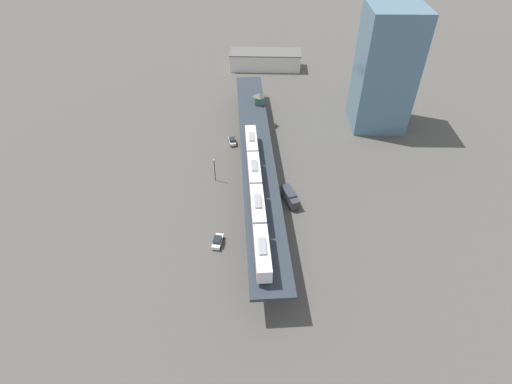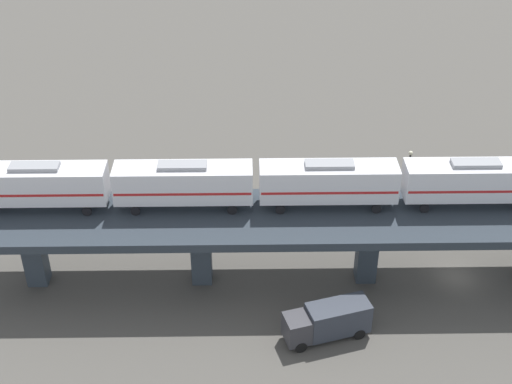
{
  "view_description": "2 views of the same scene",
  "coord_description": "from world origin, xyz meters",
  "px_view_note": "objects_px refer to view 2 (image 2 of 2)",
  "views": [
    {
      "loc": [
        1.53,
        -87.35,
        66.84
      ],
      "look_at": [
        0.13,
        -18.59,
        8.69
      ],
      "focal_mm": 28.0,
      "sensor_mm": 36.0,
      "label": 1
    },
    {
      "loc": [
        52.07,
        -15.09,
        43.0
      ],
      "look_at": [
        0.13,
        -18.59,
        8.69
      ],
      "focal_mm": 50.0,
      "sensor_mm": 36.0,
      "label": 2
    }
  ],
  "objects_px": {
    "delivery_truck": "(328,321)",
    "street_lamp": "(408,175)",
    "subway_train": "(256,182)",
    "street_car_white": "(185,207)"
  },
  "relations": [
    {
      "from": "street_car_white",
      "to": "subway_train",
      "type": "bearing_deg",
      "value": 43.55
    },
    {
      "from": "delivery_truck",
      "to": "street_lamp",
      "type": "bearing_deg",
      "value": 156.8
    },
    {
      "from": "subway_train",
      "to": "street_lamp",
      "type": "distance_m",
      "value": 19.48
    },
    {
      "from": "subway_train",
      "to": "street_car_white",
      "type": "distance_m",
      "value": 14.57
    },
    {
      "from": "subway_train",
      "to": "delivery_truck",
      "type": "xyz_separation_m",
      "value": [
        8.38,
        6.55,
        -7.97
      ]
    },
    {
      "from": "street_car_white",
      "to": "street_lamp",
      "type": "bearing_deg",
      "value": 96.85
    },
    {
      "from": "street_car_white",
      "to": "street_lamp",
      "type": "height_order",
      "value": "street_lamp"
    },
    {
      "from": "subway_train",
      "to": "delivery_truck",
      "type": "bearing_deg",
      "value": 38.0
    },
    {
      "from": "street_lamp",
      "to": "subway_train",
      "type": "bearing_deg",
      "value": -53.18
    },
    {
      "from": "subway_train",
      "to": "delivery_truck",
      "type": "distance_m",
      "value": 13.29
    }
  ]
}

